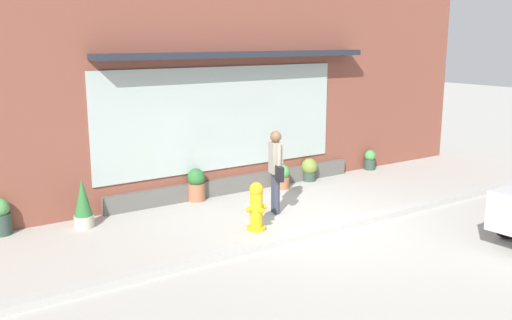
% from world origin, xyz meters
% --- Properties ---
extents(ground_plane, '(60.00, 60.00, 0.00)m').
position_xyz_m(ground_plane, '(0.00, 0.00, 0.00)').
color(ground_plane, '#B2AFA8').
extents(curb_strip, '(14.00, 0.24, 0.12)m').
position_xyz_m(curb_strip, '(0.00, -0.20, 0.06)').
color(curb_strip, '#B2B2AD').
rests_on(curb_strip, ground_plane).
extents(storefront, '(14.00, 0.81, 4.50)m').
position_xyz_m(storefront, '(-0.01, 3.19, 2.22)').
color(storefront, brown).
rests_on(storefront, ground_plane).
extents(fire_hydrant, '(0.41, 0.37, 0.87)m').
position_xyz_m(fire_hydrant, '(-1.13, 0.61, 0.43)').
color(fire_hydrant, gold).
rests_on(fire_hydrant, ground_plane).
extents(pedestrian_with_handbag, '(0.32, 0.63, 1.63)m').
position_xyz_m(pedestrian_with_handbag, '(-0.26, 1.22, 0.94)').
color(pedestrian_with_handbag, '#333847').
rests_on(pedestrian_with_handbag, ground_plane).
extents(potted_plant_window_center, '(0.29, 0.29, 0.51)m').
position_xyz_m(potted_plant_window_center, '(3.98, 2.86, 0.26)').
color(potted_plant_window_center, '#33473D').
rests_on(potted_plant_window_center, ground_plane).
extents(potted_plant_corner_tall, '(0.36, 0.36, 0.91)m').
position_xyz_m(potted_plant_corner_tall, '(-3.63, 2.49, 0.44)').
color(potted_plant_corner_tall, '#B7B2A3').
rests_on(potted_plant_corner_tall, ground_plane).
extents(potted_plant_window_left, '(0.36, 0.36, 0.65)m').
position_xyz_m(potted_plant_window_left, '(-4.94, 2.92, 0.32)').
color(potted_plant_window_left, '#33473D').
rests_on(potted_plant_window_left, ground_plane).
extents(potted_plant_window_right, '(0.38, 0.38, 0.69)m').
position_xyz_m(potted_plant_window_right, '(-1.11, 2.87, 0.35)').
color(potted_plant_window_right, '#9E6042').
rests_on(potted_plant_window_right, ground_plane).
extents(potted_plant_near_hydrant, '(0.39, 0.39, 0.55)m').
position_xyz_m(potted_plant_near_hydrant, '(1.93, 2.83, 0.29)').
color(potted_plant_near_hydrant, '#33473D').
rests_on(potted_plant_near_hydrant, ground_plane).
extents(potted_plant_doorstep, '(0.32, 0.32, 0.55)m').
position_xyz_m(potted_plant_doorstep, '(0.97, 2.62, 0.28)').
color(potted_plant_doorstep, '#9E6042').
rests_on(potted_plant_doorstep, ground_plane).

